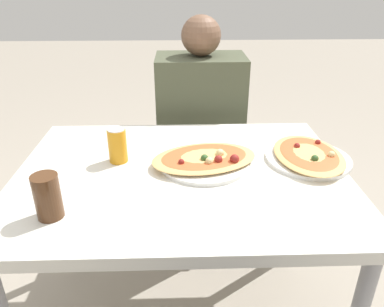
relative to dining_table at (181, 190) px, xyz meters
The scene contains 7 objects.
dining_table is the anchor object (origin of this frame).
chair_far_seated 0.78m from the dining_table, 82.52° to the left, with size 0.40×0.40×0.88m.
person_seated 0.65m from the dining_table, 81.23° to the left, with size 0.43×0.30×1.18m.
pizza_main 0.14m from the dining_table, 31.41° to the left, with size 0.42×0.33×0.06m.
soda_can 0.28m from the dining_table, 159.57° to the left, with size 0.07×0.07×0.12m.
drink_glass 0.47m from the dining_table, 146.14° to the right, with size 0.07×0.07×0.13m.
pizza_second 0.47m from the dining_table, ahead, with size 0.30×0.34×0.05m.
Camera 1 is at (0.00, -1.13, 1.37)m, focal length 35.00 mm.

